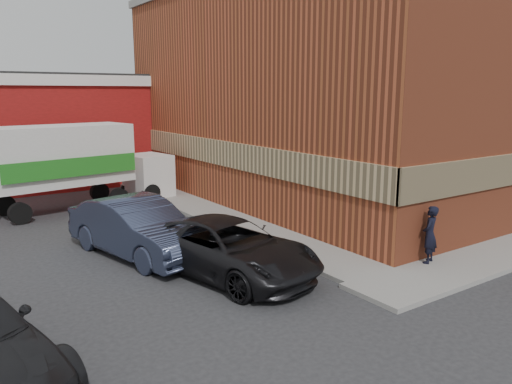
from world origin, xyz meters
TOP-DOWN VIEW (x-y plane):
  - ground at (0.00, 0.00)m, footprint 90.00×90.00m
  - brick_building at (8.50, 9.00)m, footprint 14.25×18.25m
  - sidewalk_west at (0.60, 9.00)m, footprint 1.80×18.00m
  - man at (2.59, -0.25)m, footprint 0.68×0.57m
  - sedan at (-3.58, 5.14)m, footprint 2.83×5.36m
  - suv_a at (-2.23, 2.31)m, footprint 3.49×5.61m
  - box_truck at (-3.34, 12.20)m, footprint 7.17×3.06m

SIDE VIEW (x-z plane):
  - ground at x=0.00m, z-range 0.00..0.00m
  - sidewalk_west at x=0.60m, z-range 0.00..0.12m
  - suv_a at x=-2.23m, z-range 0.00..1.45m
  - sedan at x=-3.58m, z-range 0.00..1.68m
  - man at x=2.59m, z-range 0.12..1.70m
  - box_truck at x=-3.34m, z-range 0.26..3.69m
  - brick_building at x=8.50m, z-range 0.00..9.36m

